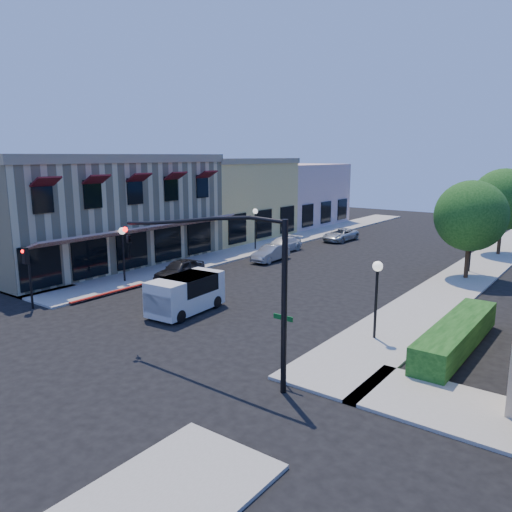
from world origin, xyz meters
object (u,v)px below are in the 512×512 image
Objects in this scene: lamppost_right_far at (472,234)px; parked_car_d at (340,235)px; street_tree_b at (503,200)px; secondary_signal at (27,266)px; lamppost_right_near at (377,280)px; signal_mast_arm at (234,268)px; parked_car_c at (283,245)px; lamppost_left_near at (123,241)px; white_van at (185,292)px; lamppost_left_far at (255,218)px; parked_car_a at (180,270)px; parked_car_b at (270,253)px; street_tree_a at (471,216)px; street_name_sign at (283,336)px.

lamppost_right_far is 15.00m from parked_car_d.
street_tree_b is 8.21m from lamppost_right_far.
lamppost_right_near is (16.50, 6.59, 0.42)m from secondary_signal.
parked_car_d is at bearing -174.10° from street_tree_b.
signal_mast_arm is 1.93× the size of parked_car_c.
secondary_signal is 0.93× the size of lamppost_left_near.
white_van is at bearing -78.69° from parked_car_d.
lamppost_left_far is 1.00× the size of lamppost_right_near.
lamppost_left_near is at bearing 94.34° from secondary_signal.
street_tree_b is at bearing 48.72° from parked_car_a.
secondary_signal is at bearing -101.40° from parked_car_b.
lamppost_right_near is 26.31m from parked_car_d.
signal_mast_arm is (-2.94, -20.50, -0.11)m from street_tree_a.
street_tree_b is at bearing 69.43° from white_van.
lamppost_left_far and lamppost_right_far have the same top height.
street_tree_a reaches higher than white_van.
secondary_signal is 0.84× the size of parked_car_a.
lamppost_left_far is at bearing 140.53° from lamppost_right_near.
lamppost_left_far is at bearing 128.94° from street_name_sign.
signal_mast_arm is 20.79m from parked_car_b.
lamppost_right_far is (-0.30, 2.00, -1.46)m from street_tree_a.
parked_car_a is (-5.20, 4.76, -0.43)m from white_van.
white_van is at bearing -110.57° from street_tree_b.
street_tree_a is 16.49m from parked_car_d.
parked_car_b is 11.59m from parked_car_d.
secondary_signal is 6.63m from lamppost_left_near.
lamppost_left_far is 0.83× the size of parked_car_d.
parked_car_b is at bearing 74.30° from parked_car_a.
street_tree_a is 14.38m from parked_car_b.
street_name_sign is 25.48m from lamppost_left_far.
secondary_signal is 0.89× the size of parked_car_b.
lamppost_right_far reaches higher than street_name_sign.
white_van is (-9.50, -2.10, -1.63)m from lamppost_right_near.
secondary_signal is 29.41m from parked_car_d.
lamppost_left_near is 0.83× the size of parked_car_d.
white_van is (-6.85, 4.41, -2.98)m from signal_mast_arm.
parked_car_c is (-12.06, 21.29, -3.49)m from signal_mast_arm.
parked_car_a is at bearing -137.78° from lamppost_right_far.
lamppost_right_far is at bearing 36.05° from parked_car_a.
parked_car_a is at bearing 148.30° from street_name_sign.
lamppost_right_near is (17.00, 0.00, 0.00)m from lamppost_left_near.
lamppost_right_near is (-0.30, -24.00, -1.81)m from street_tree_b.
street_name_sign is at bearing -92.63° from lamppost_right_far.
white_van reaches higher than parked_car_a.
parked_car_d is at bearing 80.70° from lamppost_left_near.
parked_car_b is at bearing -39.04° from lamppost_left_far.
secondary_signal is 0.78× the size of parked_car_d.
parked_car_a is at bearing -88.51° from parked_car_c.
lamppost_right_near is at bearing 21.78° from secondary_signal.
parked_car_d is (0.00, 11.59, -0.02)m from parked_car_b.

